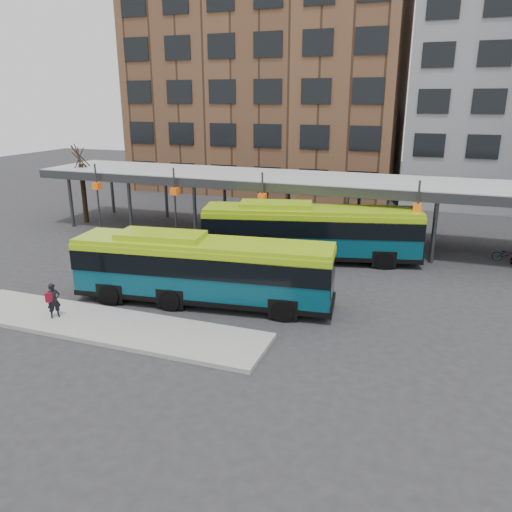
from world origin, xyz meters
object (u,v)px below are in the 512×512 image
Objects in this scene: bus_front at (202,268)px; pedestrian at (53,300)px; bus_rear at (310,231)px; tree at (84,190)px.

pedestrian is (-5.00, -3.94, -0.75)m from bus_front.
bus_front is at bearing -14.94° from pedestrian.
bus_front is 0.96× the size of bus_rear.
bus_rear reaches higher than pedestrian.
bus_rear is (3.05, 7.92, 0.07)m from bus_front.
tree is at bearing 155.89° from bus_rear.
bus_front is 7.99× the size of pedestrian.
bus_front is at bearing -124.73° from bus_rear.
bus_front is 8.48m from bus_rear.
bus_front is (15.23, -11.28, -0.75)m from tree.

